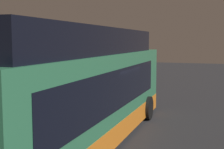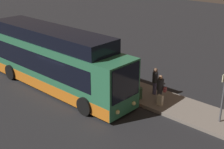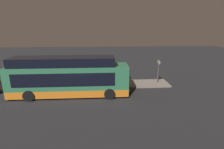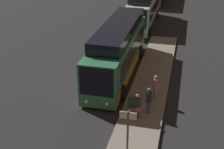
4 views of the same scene
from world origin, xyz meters
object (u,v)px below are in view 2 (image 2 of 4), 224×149
Objects in this scene: bus_lead at (55,62)px; passenger_with_bags at (155,80)px; sign_post at (224,91)px; trash_bin at (139,93)px; passenger_boarding at (160,88)px; suitcase at (160,100)px; passenger_waiting at (136,72)px.

passenger_with_bags is at bearing 29.90° from bus_lead.
sign_post reaches higher than trash_bin.
passenger_boarding is 1.88× the size of suitcase.
passenger_boarding is at bearing -106.23° from passenger_waiting.
passenger_with_bags reaches higher than trash_bin.
passenger_boarding is 0.96× the size of passenger_with_bags.
suitcase is at bearing 20.72° from passenger_boarding.
passenger_with_bags reaches higher than suitcase.
suitcase is (2.68, -1.21, -0.68)m from passenger_waiting.
passenger_with_bags is at bearing -95.41° from passenger_waiting.
suitcase is (6.60, 2.18, -1.27)m from bus_lead.
bus_lead reaches higher than trash_bin.
passenger_boarding is at bearing 91.34° from passenger_with_bags.
sign_post is (9.90, 2.73, 0.14)m from bus_lead.
sign_post is at bearing -93.92° from passenger_waiting.
passenger_with_bags is 4.48m from sign_post.
trash_bin is at bearing 19.04° from passenger_with_bags.
bus_lead is 7.27× the size of passenger_boarding.
passenger_with_bags is 1.30m from trash_bin.
passenger_waiting is 2.09× the size of suitcase.
passenger_boarding is at bearing -177.83° from sign_post.
bus_lead reaches higher than passenger_waiting.
bus_lead is at bearing 133.18° from passenger_waiting.
suitcase is at bearing -111.93° from passenger_waiting.
trash_bin is at bearing -172.30° from sign_post.
passenger_waiting reaches higher than suitcase.
passenger_boarding reaches higher than trash_bin.
trash_bin is (-4.76, -0.64, -1.39)m from sign_post.
passenger_waiting is at bearing -59.74° from passenger_with_bags.
suitcase reaches higher than trash_bin.
bus_lead is 6.94× the size of passenger_with_bags.
passenger_with_bags is 1.97× the size of suitcase.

